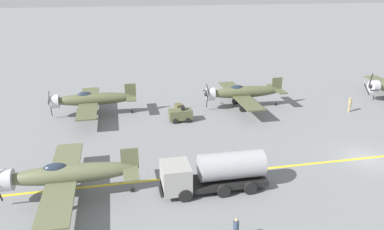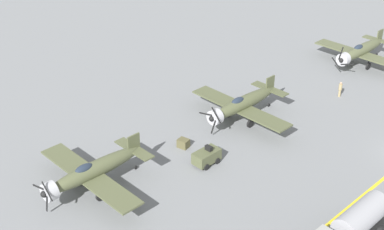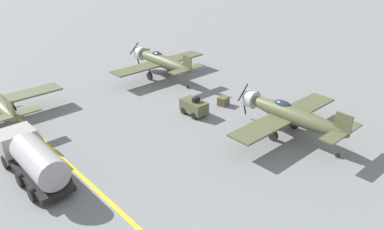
# 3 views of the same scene
# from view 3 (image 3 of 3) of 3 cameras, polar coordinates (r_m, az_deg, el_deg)

# --- Properties ---
(airplane_mid_right) EXTENTS (12.00, 9.98, 3.65)m
(airplane_mid_right) POSITION_cam_3_polar(r_m,az_deg,el_deg) (31.52, 14.64, 0.13)
(airplane_mid_right) COLOR #525738
(airplane_mid_right) RESTS_ON ground
(airplane_far_right) EXTENTS (12.00, 9.98, 3.65)m
(airplane_far_right) POSITION_cam_3_polar(r_m,az_deg,el_deg) (43.64, -4.69, 8.20)
(airplane_far_right) COLOR #535839
(airplane_far_right) RESTS_ON ground
(fuel_tanker) EXTENTS (2.67, 8.00, 2.98)m
(fuel_tanker) POSITION_cam_3_polar(r_m,az_deg,el_deg) (27.93, -23.16, -6.00)
(fuel_tanker) COLOR black
(fuel_tanker) RESTS_ON ground
(tow_tractor) EXTENTS (1.57, 2.60, 1.79)m
(tow_tractor) POSITION_cam_3_polar(r_m,az_deg,el_deg) (34.75, 0.31, 1.30)
(tow_tractor) COLOR #515638
(tow_tractor) RESTS_ON ground
(supply_crate_outboard) EXTENTS (1.19, 1.06, 0.86)m
(supply_crate_outboard) POSITION_cam_3_polar(r_m,az_deg,el_deg) (36.92, 4.80, 2.14)
(supply_crate_outboard) COLOR brown
(supply_crate_outboard) RESTS_ON ground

